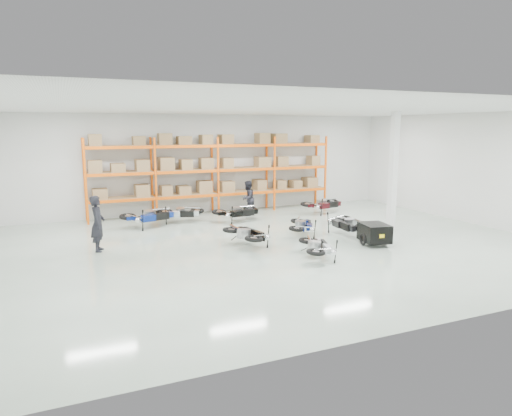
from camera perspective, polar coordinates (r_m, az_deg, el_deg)
name	(u,v)px	position (r m, az deg, el deg)	size (l,w,h in m)	color
room	(276,178)	(14.99, 2.54, 3.72)	(18.00, 18.00, 18.00)	#AFC3B2
pallet_rack	(215,164)	(20.97, -5.15, 5.46)	(11.28, 0.98, 3.62)	#FF600D
structural_column	(393,171)	(18.24, 16.77, 4.41)	(0.25, 0.25, 4.50)	white
moto_blue_centre	(303,223)	(16.64, 5.84, -1.83)	(0.72, 1.61, 0.99)	#081650
moto_silver_left	(318,243)	(13.75, 7.74, -4.40)	(0.71, 1.60, 0.98)	#AFB2B6
moto_black_far_left	(248,231)	(15.05, -1.04, -2.86)	(0.78, 1.76, 1.08)	black
moto_touring_right	(347,220)	(17.00, 11.32, -1.49)	(0.82, 1.84, 1.12)	black
trailer	(374,233)	(15.77, 14.58, -3.03)	(0.98, 1.76, 0.72)	black
moto_back_a	(149,213)	(18.51, -13.18, -0.56)	(0.85, 1.92, 1.18)	navy
moto_back_b	(179,210)	(19.24, -9.57, -0.21)	(0.77, 1.74, 1.06)	silver
moto_back_c	(237,209)	(19.09, -2.36, -0.13)	(0.79, 1.78, 1.09)	black
moto_back_d	(323,201)	(21.22, 8.37, 0.82)	(0.80, 1.81, 1.11)	#3C0C11
person_left	(98,224)	(15.28, -19.18, -1.86)	(0.65, 0.43, 1.79)	black
person_back	(248,198)	(20.39, -1.05, 1.22)	(0.77, 0.60, 1.58)	black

